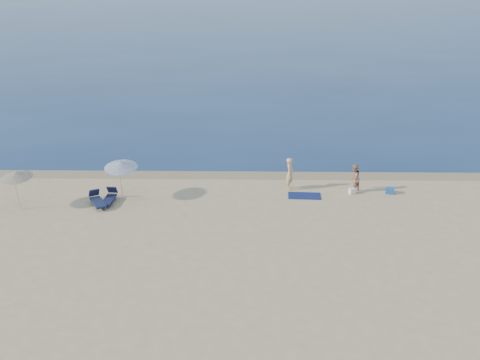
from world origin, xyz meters
name	(u,v)px	position (x,y,z in m)	size (l,w,h in m)	color
sea	(252,20)	(0.00, 100.00, 0.00)	(240.00, 160.00, 0.01)	navy
wet_sand_strip	(254,175)	(0.00, 19.40, 0.00)	(240.00, 1.60, 0.00)	#847254
person_left	(290,174)	(2.07, 17.14, 0.97)	(0.70, 0.46, 1.93)	tan
person_right	(354,178)	(5.80, 16.82, 0.84)	(0.82, 0.64, 1.68)	tan
beach_towel	(304,196)	(2.86, 16.07, 0.02)	(1.86, 1.04, 0.03)	#0E1849
white_bag	(352,191)	(5.68, 16.51, 0.16)	(0.36, 0.31, 0.31)	silver
blue_cooler	(390,191)	(7.88, 16.55, 0.17)	(0.49, 0.35, 0.35)	#1D4E9E
umbrella_near	(121,165)	(-7.49, 15.43, 2.10)	(1.91, 1.94, 2.44)	silver
umbrella_far	(16,175)	(-12.91, 14.19, 1.95)	(1.96, 1.98, 2.27)	silver
lounger_left	(97,201)	(-8.75, 14.57, 0.28)	(1.33, 1.82, 0.78)	#161E3D
lounger_right	(109,198)	(-8.18, 15.01, 0.27)	(0.66, 1.73, 0.75)	#141838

